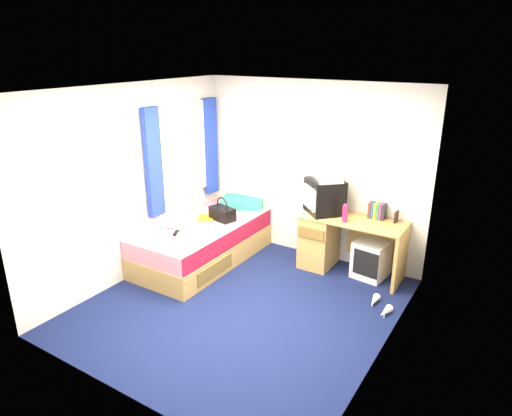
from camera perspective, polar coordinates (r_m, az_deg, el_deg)
The scene contains 20 objects.
ground at distance 5.32m, azimuth -1.83°, elevation -12.07°, with size 3.40×3.40×0.00m, color #0C1438.
room_shell at distance 4.73m, azimuth -2.02°, elevation 3.08°, with size 3.40×3.40×3.40m.
bed at distance 6.28m, azimuth -6.64°, elevation -4.26°, with size 1.01×2.00×0.54m.
pillow at distance 6.77m, azimuth -1.64°, elevation 0.74°, with size 0.61×0.39×0.13m, color #196BA8.
desk at distance 6.07m, azimuth 9.48°, elevation -3.84°, with size 1.30×0.55×0.75m.
storage_cube at distance 6.00m, azimuth 14.16°, elevation -6.22°, with size 0.39×0.39×0.48m, color white.
crt_tv at distance 5.92m, azimuth 8.55°, elevation 1.46°, with size 0.61×0.60×0.44m.
vcr at distance 5.85m, azimuth 8.72°, elevation 3.92°, with size 0.44×0.32×0.08m, color silver.
book_row at distance 5.90m, azimuth 14.92°, elevation -0.33°, with size 0.20×0.13×0.20m.
picture_frame at distance 5.85m, azimuth 17.15°, elevation -1.05°, with size 0.02×0.12×0.14m, color black.
pink_water_bottle at distance 5.69m, azimuth 11.06°, elevation -0.72°, with size 0.07×0.07×0.21m, color #E52056.
aerosol_can at distance 5.90m, azimuth 10.74°, elevation -0.01°, with size 0.05×0.05×0.20m, color white.
handbag at distance 6.25m, azimuth -4.23°, elevation -0.65°, with size 0.39×0.28×0.32m.
towel at distance 5.77m, azimuth -6.24°, elevation -3.00°, with size 0.30×0.25×0.10m, color silver.
magazine at distance 6.35m, azimuth -6.30°, elevation -1.26°, with size 0.21×0.28×0.01m, color yellow.
water_bottle at distance 6.08m, azimuth -10.83°, elevation -2.19°, with size 0.07×0.07×0.20m, color silver.
colour_swatch_fan at distance 5.81m, azimuth -9.63°, elevation -3.44°, with size 0.22×0.06×0.01m, color yellow.
remote_control at distance 5.90m, azimuth -9.95°, elevation -3.07°, with size 0.05×0.16×0.02m, color black.
window_assembly at distance 6.35m, azimuth -9.11°, elevation 6.82°, with size 0.11×1.42×1.40m.
white_heels at distance 5.41m, azimuth 15.17°, elevation -11.78°, with size 0.29×0.39×0.09m.
Camera 1 is at (2.55, -3.75, 2.79)m, focal length 32.00 mm.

